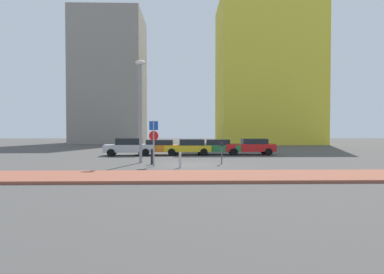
# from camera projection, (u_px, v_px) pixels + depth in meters

# --- Properties ---
(ground_plane) EXTENTS (120.00, 120.00, 0.00)m
(ground_plane) POSITION_uv_depth(u_px,v_px,m) (189.00, 165.00, 20.25)
(ground_plane) COLOR #4C4947
(sidewalk_brick) EXTENTS (40.00, 3.49, 0.14)m
(sidewalk_brick) POSITION_uv_depth(u_px,v_px,m) (191.00, 176.00, 14.95)
(sidewalk_brick) COLOR #93513D
(sidewalk_brick) RESTS_ON ground
(parked_car_silver) EXTENTS (4.41, 2.21, 1.53)m
(parked_car_silver) POSITION_uv_depth(u_px,v_px,m) (129.00, 146.00, 27.62)
(parked_car_silver) COLOR #B7BABF
(parked_car_silver) RESTS_ON ground
(parked_car_orange) EXTENTS (4.37, 2.05, 1.37)m
(parked_car_orange) POSITION_uv_depth(u_px,v_px,m) (160.00, 147.00, 28.21)
(parked_car_orange) COLOR orange
(parked_car_orange) RESTS_ON ground
(parked_car_yellow) EXTENTS (4.15, 2.00, 1.42)m
(parked_car_yellow) POSITION_uv_depth(u_px,v_px,m) (189.00, 147.00, 28.12)
(parked_car_yellow) COLOR gold
(parked_car_yellow) RESTS_ON ground
(parked_car_green) EXTENTS (4.26, 2.21, 1.38)m
(parked_car_green) POSITION_uv_depth(u_px,v_px,m) (217.00, 147.00, 28.43)
(parked_car_green) COLOR #237238
(parked_car_green) RESTS_ON ground
(parked_car_red) EXTENTS (4.49, 1.96, 1.45)m
(parked_car_red) POSITION_uv_depth(u_px,v_px,m) (251.00, 146.00, 28.34)
(parked_car_red) COLOR red
(parked_car_red) RESTS_ON ground
(parking_sign_post) EXTENTS (0.60, 0.12, 2.84)m
(parking_sign_post) POSITION_uv_depth(u_px,v_px,m) (154.00, 138.00, 19.50)
(parking_sign_post) COLOR gray
(parking_sign_post) RESTS_ON ground
(parking_meter) EXTENTS (0.18, 0.14, 1.45)m
(parking_meter) POSITION_uv_depth(u_px,v_px,m) (222.00, 150.00, 20.86)
(parking_meter) COLOR #4C4C51
(parking_meter) RESTS_ON ground
(street_lamp) EXTENTS (0.70, 0.36, 7.04)m
(street_lamp) POSITION_uv_depth(u_px,v_px,m) (140.00, 103.00, 21.59)
(street_lamp) COLOR gray
(street_lamp) RESTS_ON ground
(traffic_bollard_near) EXTENTS (0.15, 0.15, 1.02)m
(traffic_bollard_near) POSITION_uv_depth(u_px,v_px,m) (152.00, 157.00, 20.52)
(traffic_bollard_near) COLOR black
(traffic_bollard_near) RESTS_ON ground
(traffic_bollard_mid) EXTENTS (0.15, 0.15, 0.92)m
(traffic_bollard_mid) POSITION_uv_depth(u_px,v_px,m) (180.00, 160.00, 18.84)
(traffic_bollard_mid) COLOR #B7B7BC
(traffic_bollard_mid) RESTS_ON ground
(building_colorful_midrise) EXTENTS (15.43, 12.18, 22.85)m
(building_colorful_midrise) POSITION_uv_depth(u_px,v_px,m) (266.00, 73.00, 50.98)
(building_colorful_midrise) COLOR gold
(building_colorful_midrise) RESTS_ON ground
(building_under_construction) EXTENTS (11.13, 10.53, 21.63)m
(building_under_construction) POSITION_uv_depth(u_px,v_px,m) (110.00, 79.00, 53.37)
(building_under_construction) COLOR gray
(building_under_construction) RESTS_ON ground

